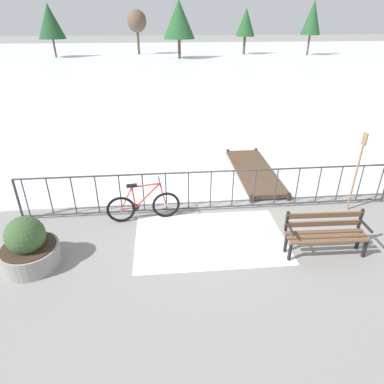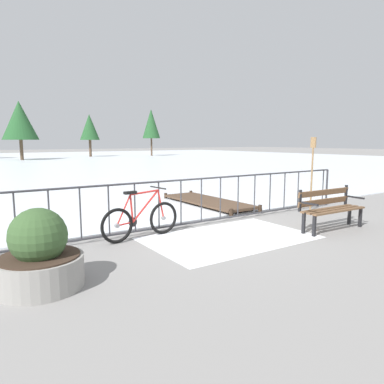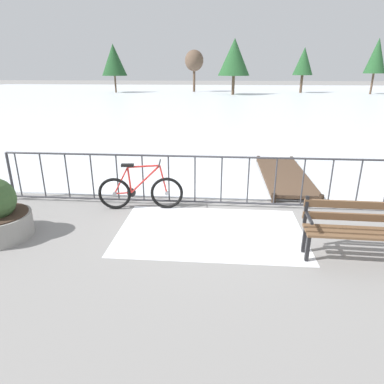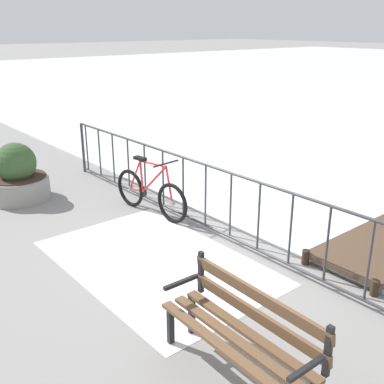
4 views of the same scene
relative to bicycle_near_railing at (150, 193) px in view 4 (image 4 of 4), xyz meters
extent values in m
plane|color=gray|center=(1.62, 0.27, -0.37)|extent=(160.00, 160.00, 0.00)
cube|color=white|center=(1.44, -0.93, -0.36)|extent=(3.23, 2.06, 0.01)
cylinder|color=#38383D|center=(1.62, 0.27, 0.68)|extent=(9.00, 0.04, 0.04)
cylinder|color=#38383D|center=(1.62, 0.27, -0.29)|extent=(9.00, 0.04, 0.04)
cylinder|color=#38383D|center=(-2.88, 0.27, 0.16)|extent=(0.06, 0.06, 1.05)
cylinder|color=#38383D|center=(-2.70, 0.27, 0.20)|extent=(0.03, 0.03, 0.97)
cylinder|color=#38383D|center=(-2.16, 0.27, 0.20)|extent=(0.03, 0.03, 0.97)
cylinder|color=#38383D|center=(-1.62, 0.27, 0.20)|extent=(0.03, 0.03, 0.97)
cylinder|color=#38383D|center=(-1.08, 0.27, 0.20)|extent=(0.03, 0.03, 0.97)
cylinder|color=#38383D|center=(-0.54, 0.27, 0.20)|extent=(0.03, 0.03, 0.97)
cylinder|color=#38383D|center=(0.00, 0.27, 0.20)|extent=(0.03, 0.03, 0.97)
cylinder|color=#38383D|center=(0.54, 0.27, 0.20)|extent=(0.03, 0.03, 0.97)
cylinder|color=#38383D|center=(1.08, 0.27, 0.20)|extent=(0.03, 0.03, 0.97)
cylinder|color=#38383D|center=(1.62, 0.27, 0.20)|extent=(0.03, 0.03, 0.97)
cylinder|color=#38383D|center=(2.16, 0.27, 0.20)|extent=(0.03, 0.03, 0.97)
cylinder|color=#38383D|center=(2.70, 0.27, 0.20)|extent=(0.03, 0.03, 0.97)
cylinder|color=#38383D|center=(3.24, 0.27, 0.20)|extent=(0.03, 0.03, 0.97)
cylinder|color=#38383D|center=(3.78, 0.27, 0.20)|extent=(0.03, 0.03, 0.97)
torus|color=black|center=(-0.52, -0.06, -0.04)|extent=(0.66, 0.13, 0.66)
cylinder|color=gray|center=(-0.52, -0.06, -0.04)|extent=(0.09, 0.07, 0.08)
torus|color=black|center=(0.53, 0.06, -0.04)|extent=(0.66, 0.13, 0.66)
cylinder|color=gray|center=(0.53, 0.06, -0.04)|extent=(0.09, 0.07, 0.08)
cylinder|color=red|center=(-0.21, -0.02, 0.25)|extent=(0.08, 0.04, 0.53)
cylinder|color=red|center=(0.11, 0.01, 0.26)|extent=(0.61, 0.10, 0.59)
cylinder|color=red|center=(0.09, 0.01, 0.53)|extent=(0.63, 0.10, 0.07)
cylinder|color=red|center=(-0.35, -0.04, -0.03)|extent=(0.34, 0.07, 0.05)
cylinder|color=red|center=(-0.37, -0.04, 0.24)|extent=(0.32, 0.06, 0.56)
cylinder|color=red|center=(0.46, 0.05, 0.25)|extent=(0.16, 0.05, 0.59)
cube|color=black|center=(-0.23, -0.02, 0.55)|extent=(0.25, 0.13, 0.05)
cylinder|color=black|center=(0.40, 0.04, 0.59)|extent=(0.08, 0.52, 0.03)
cylinder|color=black|center=(-0.18, -0.02, -0.02)|extent=(0.18, 0.04, 0.18)
cube|color=brown|center=(3.67, -1.52, 0.07)|extent=(1.60, 0.14, 0.04)
cube|color=brown|center=(3.66, -1.67, 0.07)|extent=(1.60, 0.14, 0.04)
cube|color=brown|center=(3.66, -1.82, 0.07)|extent=(1.60, 0.14, 0.04)
cube|color=brown|center=(3.67, -1.42, 0.21)|extent=(1.60, 0.10, 0.12)
cube|color=brown|center=(3.67, -1.42, 0.41)|extent=(1.60, 0.10, 0.12)
cube|color=black|center=(4.43, -1.44, 0.30)|extent=(0.05, 0.05, 0.45)
cube|color=black|center=(4.42, -1.69, 0.27)|extent=(0.05, 0.40, 0.04)
cube|color=black|center=(2.90, -1.78, -0.15)|extent=(0.05, 0.06, 0.44)
cube|color=black|center=(2.91, -1.52, -0.15)|extent=(0.05, 0.06, 0.44)
cube|color=black|center=(2.91, -1.40, 0.30)|extent=(0.05, 0.05, 0.45)
cube|color=black|center=(2.90, -1.65, 0.27)|extent=(0.05, 0.40, 0.04)
cylinder|color=gray|center=(-2.12, -1.43, -0.16)|extent=(1.09, 1.09, 0.41)
cylinder|color=#38281E|center=(-2.12, -1.43, 0.05)|extent=(1.00, 1.00, 0.02)
sphere|color=#38562D|center=(-2.12, -1.43, 0.31)|extent=(0.72, 0.72, 0.72)
cylinder|color=#35271C|center=(2.75, 0.57, -0.27)|extent=(0.10, 0.10, 0.20)
cylinder|color=#35271C|center=(3.74, 0.57, -0.27)|extent=(0.10, 0.10, 0.20)
camera|label=1|loc=(0.49, -6.81, 3.94)|focal=31.28mm
camera|label=2|loc=(-2.95, -6.18, 1.51)|focal=33.54mm
camera|label=3|loc=(1.57, -6.31, 2.32)|focal=31.72mm
camera|label=4|loc=(5.98, -4.07, 2.61)|focal=43.26mm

